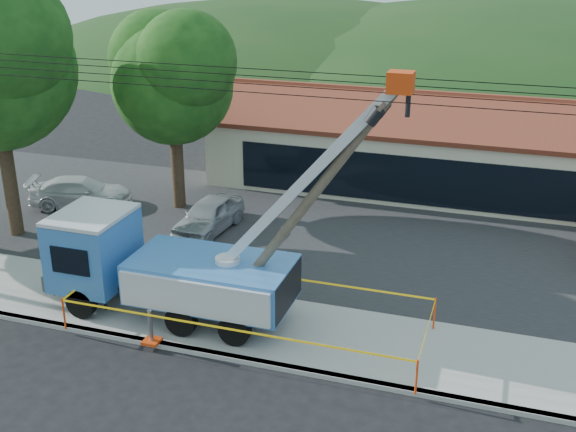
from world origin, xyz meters
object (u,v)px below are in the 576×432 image
Objects in this scene: utility_truck at (164,265)px; car_silver at (209,233)px; leaning_pole at (309,200)px; bus_shelter at (90,243)px; car_white at (83,208)px.

car_silver is (-1.55, 6.83, -1.84)m from utility_truck.
utility_truck is at bearing -72.25° from car_silver.
utility_truck reaches higher than car_silver.
leaning_pole is 2.01× the size of car_silver.
car_silver is (-6.32, 6.69, -4.58)m from leaning_pole.
utility_truck is at bearing 0.24° from bus_shelter.
car_silver is at bearing 102.77° from utility_truck.
utility_truck reaches higher than car_white.
leaning_pole is 15.78m from car_white.
car_silver is at bearing 85.97° from bus_shelter.
utility_truck is at bearing -152.61° from car_white.
car_white is (-8.26, 7.74, -1.84)m from utility_truck.
bus_shelter is 0.63× the size of car_white.
car_white is at bearing 177.21° from car_silver.
leaning_pole is 1.80× the size of car_white.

